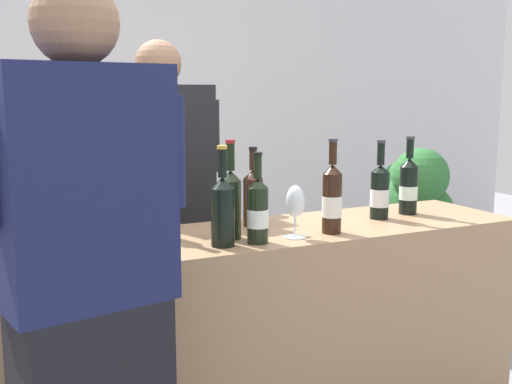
% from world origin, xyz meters
% --- Properties ---
extents(wall_back, '(8.00, 0.10, 2.80)m').
position_xyz_m(wall_back, '(0.00, 2.60, 1.40)').
color(wall_back, white).
rests_on(wall_back, ground_plane).
extents(counter, '(2.30, 0.50, 0.92)m').
position_xyz_m(counter, '(0.00, 0.00, 0.46)').
color(counter, '#9E7A56').
rests_on(counter, ground_plane).
extents(wine_bottle_0, '(0.08, 0.08, 0.30)m').
position_xyz_m(wine_bottle_0, '(0.12, 0.10, 1.04)').
color(wine_bottle_0, black).
rests_on(wine_bottle_0, counter).
extents(wine_bottle_1, '(0.08, 0.08, 0.33)m').
position_xyz_m(wine_bottle_1, '(-0.60, 0.14, 1.04)').
color(wine_bottle_1, black).
rests_on(wine_bottle_1, counter).
extents(wine_bottle_2, '(0.07, 0.07, 0.33)m').
position_xyz_m(wine_bottle_2, '(-0.26, 0.07, 1.04)').
color(wine_bottle_2, black).
rests_on(wine_bottle_2, counter).
extents(wine_bottle_3, '(0.08, 0.08, 0.34)m').
position_xyz_m(wine_bottle_3, '(-0.11, -0.13, 1.05)').
color(wine_bottle_3, black).
rests_on(wine_bottle_3, counter).
extents(wine_bottle_4, '(0.07, 0.07, 0.31)m').
position_xyz_m(wine_bottle_4, '(0.02, -0.15, 1.03)').
color(wine_bottle_4, black).
rests_on(wine_bottle_4, counter).
extents(wine_bottle_5, '(0.07, 0.07, 0.35)m').
position_xyz_m(wine_bottle_5, '(-0.04, -0.05, 1.05)').
color(wine_bottle_5, black).
rests_on(wine_bottle_5, counter).
extents(wine_bottle_6, '(0.08, 0.08, 0.32)m').
position_xyz_m(wine_bottle_6, '(0.64, 0.01, 1.03)').
color(wine_bottle_6, black).
rests_on(wine_bottle_6, counter).
extents(wine_bottle_7, '(0.07, 0.07, 0.34)m').
position_xyz_m(wine_bottle_7, '(0.33, -0.13, 1.05)').
color(wine_bottle_7, black).
rests_on(wine_bottle_7, counter).
extents(wine_bottle_8, '(0.08, 0.08, 0.33)m').
position_xyz_m(wine_bottle_8, '(0.81, 0.04, 1.04)').
color(wine_bottle_8, black).
rests_on(wine_bottle_8, counter).
extents(wine_glass, '(0.08, 0.08, 0.19)m').
position_xyz_m(wine_glass, '(0.17, -0.13, 1.04)').
color(wine_glass, silver).
rests_on(wine_glass, counter).
extents(ice_bucket, '(0.24, 0.24, 0.22)m').
position_xyz_m(ice_bucket, '(-0.65, -0.13, 1.03)').
color(ice_bucket, silver).
rests_on(ice_bucket, counter).
extents(person_server, '(0.57, 0.30, 1.65)m').
position_xyz_m(person_server, '(-0.10, 0.56, 0.80)').
color(person_server, black).
rests_on(person_server, ground_plane).
extents(person_guest, '(0.55, 0.31, 1.69)m').
position_xyz_m(person_guest, '(-0.62, -0.50, 0.83)').
color(person_guest, black).
rests_on(person_guest, ground_plane).
extents(potted_shrub, '(0.51, 0.53, 1.11)m').
position_xyz_m(potted_shrub, '(1.54, 0.92, 0.68)').
color(potted_shrub, brown).
rests_on(potted_shrub, ground_plane).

